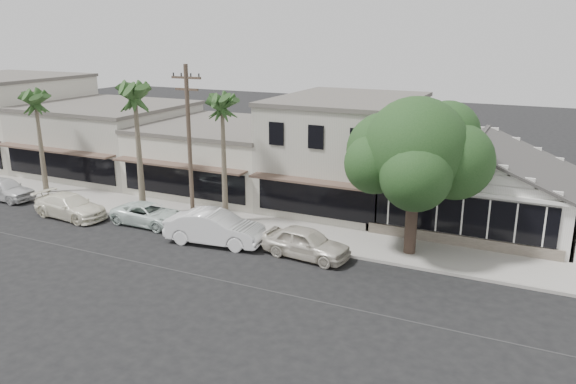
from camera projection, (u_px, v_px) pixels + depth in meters
The scene contains 17 objects.
ground at pixel (302, 298), 23.26m from camera, with size 140.00×140.00×0.00m, color black.
sidewalk_north at pixel (223, 221), 32.40m from camera, with size 90.00×3.50×0.15m, color #9E9991.
corner_shop at pixel (475, 180), 31.28m from camera, with size 10.40×8.60×5.10m.
row_building_near at pixel (346, 153), 35.30m from camera, with size 8.00×10.00×6.50m, color #B8B3A6.
row_building_midnear at pixel (225, 157), 39.34m from camera, with size 10.00×10.00×4.20m, color silver.
row_building_midfar at pixel (109, 139), 43.58m from camera, with size 11.00×10.00×5.00m, color #B8B3A6.
row_building_far at pixel (9, 119), 47.88m from camera, with size 11.00×10.00×6.80m, color silver.
utility_pole at pixel (189, 144), 30.16m from camera, with size 1.80×0.24×9.00m.
car_0 at pixel (306, 243), 27.23m from camera, with size 1.77×4.40×1.50m, color beige.
car_1 at pixel (215, 228), 28.98m from camera, with size 1.81×5.20×1.71m, color white.
car_2 at pixel (149, 214), 31.86m from camera, with size 2.04×4.42×1.23m, color white.
car_3 at pixel (70, 206), 33.05m from camera, with size 1.96×4.81×1.40m, color white.
car_4 at pixel (5, 189), 36.54m from camera, with size 1.73×4.29×1.46m, color silver.
shade_tree at pixel (415, 152), 26.50m from camera, with size 7.03×6.35×7.80m.
palm_east at pixel (222, 107), 30.32m from camera, with size 2.79×2.79×7.80m.
palm_mid at pixel (135, 96), 31.47m from camera, with size 3.57×3.57×8.37m.
palm_west at pixel (35, 101), 36.24m from camera, with size 2.67×2.67×7.38m.
Camera 1 is at (8.58, -19.31, 10.70)m, focal length 35.00 mm.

